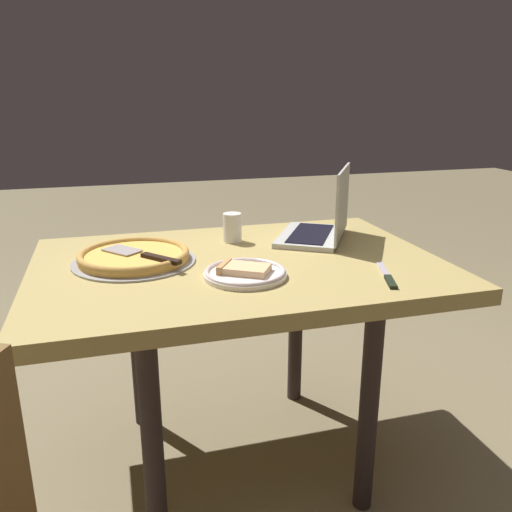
{
  "coord_description": "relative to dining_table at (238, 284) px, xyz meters",
  "views": [
    {
      "loc": [
        0.37,
        1.51,
        1.24
      ],
      "look_at": [
        -0.04,
        0.07,
        0.77
      ],
      "focal_mm": 36.64,
      "sensor_mm": 36.0,
      "label": 1
    }
  ],
  "objects": [
    {
      "name": "ground_plane",
      "position": [
        0.0,
        0.0,
        -0.66
      ],
      "size": [
        12.0,
        12.0,
        0.0
      ],
      "primitive_type": "plane",
      "color": "#7D7050"
    },
    {
      "name": "dining_table",
      "position": [
        0.0,
        0.0,
        0.0
      ],
      "size": [
        1.25,
        0.86,
        0.74
      ],
      "color": "tan",
      "rests_on": "ground_plane"
    },
    {
      "name": "laptop",
      "position": [
        -0.35,
        -0.16,
        0.14
      ],
      "size": [
        0.35,
        0.39,
        0.26
      ],
      "color": "#B8B9B3",
      "rests_on": "dining_table"
    },
    {
      "name": "pizza_plate",
      "position": [
        0.02,
        0.15,
        0.09
      ],
      "size": [
        0.24,
        0.24,
        0.04
      ],
      "color": "silver",
      "rests_on": "dining_table"
    },
    {
      "name": "pizza_tray",
      "position": [
        0.31,
        -0.07,
        0.1
      ],
      "size": [
        0.38,
        0.38,
        0.04
      ],
      "color": "#A2A1A3",
      "rests_on": "dining_table"
    },
    {
      "name": "table_knife",
      "position": [
        -0.37,
        0.27,
        0.08
      ],
      "size": [
        0.09,
        0.22,
        0.01
      ],
      "color": "#C0B2C5",
      "rests_on": "dining_table"
    },
    {
      "name": "drink_cup",
      "position": [
        -0.03,
        -0.22,
        0.13
      ],
      "size": [
        0.06,
        0.06,
        0.1
      ],
      "color": "white",
      "rests_on": "dining_table"
    }
  ]
}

